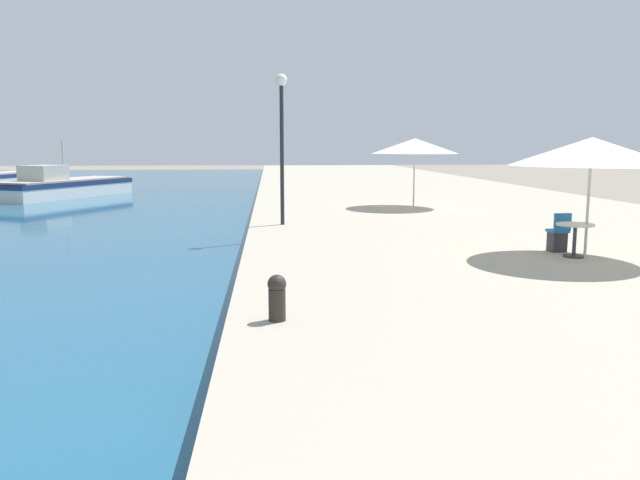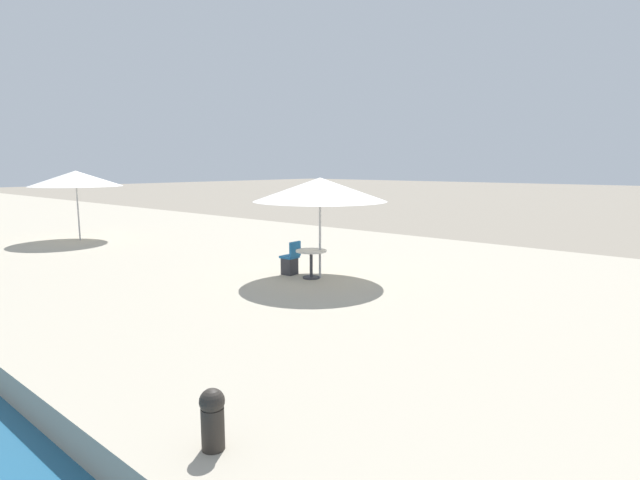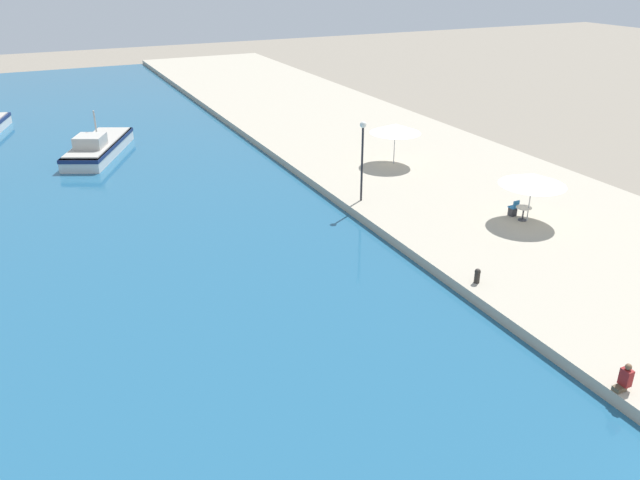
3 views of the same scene
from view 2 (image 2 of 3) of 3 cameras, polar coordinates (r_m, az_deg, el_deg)
quay_promenade at (r=30.50m, az=-29.44°, el=1.43°), size 16.00×90.00×0.52m
cafe_umbrella_pink at (r=12.73m, az=0.00°, el=5.80°), size 3.43×3.43×2.60m
cafe_umbrella_white at (r=21.58m, az=-26.13°, el=6.33°), size 3.40×3.40×2.71m
cafe_table at (r=12.91m, az=-1.02°, el=-2.07°), size 0.80×0.80×0.74m
cafe_chair_left at (r=13.40m, az=-3.42°, el=-2.60°), size 0.42×0.45×0.91m
mooring_bollard at (r=5.52m, az=-12.19°, el=-19.18°), size 0.26×0.26×0.65m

